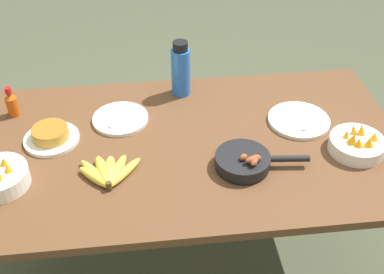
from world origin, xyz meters
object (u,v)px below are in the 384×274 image
object	(u,v)px
water_bottle	(181,70)
empty_plate_near_front	(120,119)
frittata_plate_center	(51,136)
hot_sauce_bottle	(12,103)
fruit_bowl_citrus	(357,144)
banana_bunch	(107,173)
empty_plate_far_left	(299,120)
skillet	(244,161)

from	to	relation	value
water_bottle	empty_plate_near_front	bearing A→B (deg)	-146.80
frittata_plate_center	hot_sauce_bottle	world-z (taller)	hot_sauce_bottle
fruit_bowl_citrus	water_bottle	xyz separation A→B (m)	(-0.62, 0.47, 0.09)
banana_bunch	water_bottle	distance (m)	0.61
empty_plate_far_left	frittata_plate_center	bearing A→B (deg)	-179.54
empty_plate_near_front	hot_sauce_bottle	size ratio (longest dim) A/B	1.71
fruit_bowl_citrus	empty_plate_near_front	bearing A→B (deg)	161.59
empty_plate_near_front	water_bottle	bearing A→B (deg)	33.20
frittata_plate_center	empty_plate_far_left	world-z (taller)	frittata_plate_center
banana_bunch	hot_sauce_bottle	size ratio (longest dim) A/B	1.80
empty_plate_near_front	hot_sauce_bottle	world-z (taller)	hot_sauce_bottle
frittata_plate_center	water_bottle	xyz separation A→B (m)	(0.54, 0.28, 0.09)
frittata_plate_center	empty_plate_near_front	xyz separation A→B (m)	(0.27, 0.10, -0.02)
fruit_bowl_citrus	banana_bunch	bearing A→B (deg)	-177.75
water_bottle	fruit_bowl_citrus	bearing A→B (deg)	-37.17
fruit_bowl_citrus	hot_sauce_bottle	bearing A→B (deg)	163.75
skillet	water_bottle	xyz separation A→B (m)	(-0.18, 0.51, 0.09)
empty_plate_far_left	fruit_bowl_citrus	bearing A→B (deg)	-51.21
empty_plate_near_front	water_bottle	size ratio (longest dim) A/B	0.91
banana_bunch	empty_plate_far_left	size ratio (longest dim) A/B	0.96
empty_plate_near_front	empty_plate_far_left	xyz separation A→B (m)	(0.73, -0.09, -0.00)
fruit_bowl_citrus	water_bottle	bearing A→B (deg)	142.83
water_bottle	skillet	bearing A→B (deg)	-70.53
banana_bunch	hot_sauce_bottle	world-z (taller)	hot_sauce_bottle
frittata_plate_center	hot_sauce_bottle	size ratio (longest dim) A/B	1.60
banana_bunch	empty_plate_near_front	distance (m)	0.34
empty_plate_near_front	fruit_bowl_citrus	bearing A→B (deg)	-18.41
empty_plate_far_left	water_bottle	xyz separation A→B (m)	(-0.46, 0.27, 0.11)
skillet	empty_plate_near_front	size ratio (longest dim) A/B	1.50
empty_plate_near_front	empty_plate_far_left	distance (m)	0.73
empty_plate_far_left	banana_bunch	bearing A→B (deg)	-162.79
banana_bunch	fruit_bowl_citrus	bearing A→B (deg)	2.25
empty_plate_far_left	empty_plate_near_front	bearing A→B (deg)	172.64
skillet	empty_plate_near_front	xyz separation A→B (m)	(-0.45, 0.34, -0.02)
skillet	frittata_plate_center	distance (m)	0.76
fruit_bowl_citrus	hot_sauce_bottle	xyz separation A→B (m)	(-1.33, 0.39, 0.03)
empty_plate_near_front	fruit_bowl_citrus	xyz separation A→B (m)	(0.89, -0.30, 0.02)
empty_plate_far_left	water_bottle	distance (m)	0.54
empty_plate_near_front	banana_bunch	bearing A→B (deg)	-97.62
empty_plate_near_front	fruit_bowl_citrus	distance (m)	0.94
banana_bunch	frittata_plate_center	xyz separation A→B (m)	(-0.22, 0.23, 0.01)
fruit_bowl_citrus	frittata_plate_center	bearing A→B (deg)	170.46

